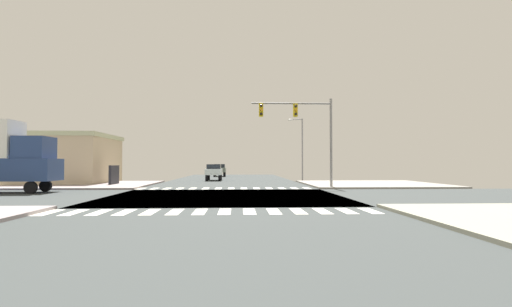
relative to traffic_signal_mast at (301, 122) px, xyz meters
name	(u,v)px	position (x,y,z in m)	size (l,w,h in m)	color
ground	(225,197)	(-5.75, -6.84, -5.25)	(90.00, 90.00, 0.05)	#373D3D
sidewalk_corner_ne	(370,184)	(7.25, 5.16, -5.15)	(12.00, 12.00, 0.14)	gray
sidewalk_corner_nw	(84,185)	(-18.75, 5.16, -5.15)	(12.00, 12.00, 0.14)	gray
crosswalk_near	(212,212)	(-6.00, -14.14, -5.22)	(13.50, 2.00, 0.01)	white
crosswalk_far	(225,188)	(-6.00, 0.46, -5.22)	(13.50, 2.00, 0.01)	white
traffic_signal_mast	(301,122)	(0.00, 0.00, 0.00)	(6.39, 0.55, 7.09)	gray
street_lamp	(300,143)	(2.23, 14.24, -0.86)	(1.78, 0.32, 7.19)	gray
bank_building	(45,159)	(-23.52, 7.96, -2.83)	(13.88, 8.68, 4.78)	tan
sedan_farside_2	(214,171)	(-7.75, 14.70, -4.11)	(1.80, 4.30, 1.88)	black
sedan_crossing_3	(220,169)	(-7.75, 28.67, -4.11)	(1.80, 4.30, 1.88)	black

